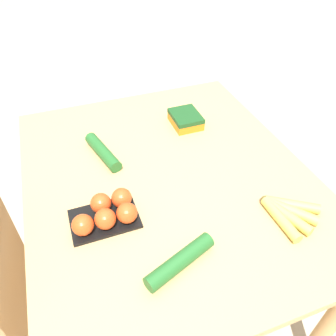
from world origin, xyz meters
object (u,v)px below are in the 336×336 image
object	(u,v)px
tomato_pack	(107,213)
cucumber_near	(103,152)
carrot_bag	(186,118)
cucumber_far	(180,261)
banana_bunch	(287,212)

from	to	relation	value
tomato_pack	cucumber_near	world-z (taller)	tomato_pack
carrot_bag	cucumber_far	size ratio (longest dim) A/B	0.64
tomato_pack	cucumber_near	distance (m)	0.32
tomato_pack	cucumber_far	distance (m)	0.27
banana_bunch	cucumber_near	bearing A→B (deg)	44.55
tomato_pack	cucumber_near	xyz separation A→B (m)	(0.31, -0.05, -0.01)
cucumber_far	cucumber_near	bearing A→B (deg)	10.45
cucumber_near	banana_bunch	bearing A→B (deg)	-135.45
carrot_bag	cucumber_far	xyz separation A→B (m)	(-0.63, 0.28, -0.01)
banana_bunch	cucumber_far	size ratio (longest dim) A/B	0.82
carrot_bag	cucumber_near	distance (m)	0.39
banana_bunch	tomato_pack	world-z (taller)	tomato_pack
banana_bunch	carrot_bag	distance (m)	0.59
banana_bunch	cucumber_far	world-z (taller)	cucumber_far
cucumber_near	cucumber_far	size ratio (longest dim) A/B	1.01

